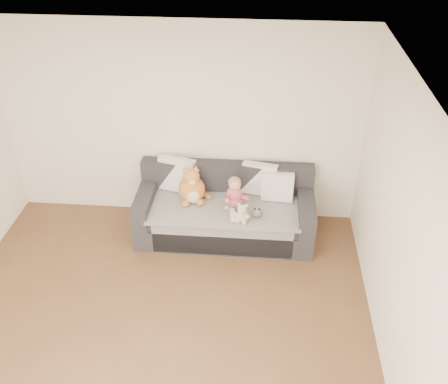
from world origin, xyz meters
name	(u,v)px	position (x,y,z in m)	size (l,w,h in m)	color
room_shell	(146,228)	(0.00, 0.42, 1.30)	(5.00, 5.00, 5.00)	brown
sofa	(225,212)	(0.59, 2.06, 0.31)	(2.20, 0.94, 0.85)	#27272B
cushion_left	(177,174)	(-0.06, 2.32, 0.69)	(0.51, 0.33, 0.45)	white
cushion_right_back	(259,179)	(1.00, 2.31, 0.68)	(0.48, 0.29, 0.42)	white
cushion_right_front	(277,187)	(1.23, 2.19, 0.65)	(0.41, 0.20, 0.38)	white
toddler	(235,197)	(0.72, 1.92, 0.65)	(0.30, 0.44, 0.43)	#E75184
plush_cat	(192,188)	(0.17, 2.07, 0.66)	(0.41, 0.39, 0.51)	#BE6A2A
teddy_bear	(242,215)	(0.82, 1.67, 0.57)	(0.20, 0.16, 0.25)	beige
plush_cow	(257,212)	(0.99, 1.79, 0.54)	(0.13, 0.19, 0.16)	white
sippy_cup	(233,207)	(0.69, 1.87, 0.53)	(0.10, 0.08, 0.11)	#6E3DA7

